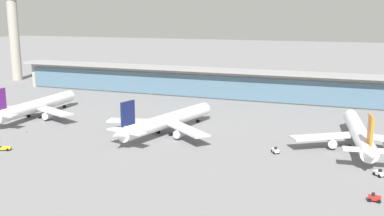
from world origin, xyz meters
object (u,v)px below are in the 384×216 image
object	(u,v)px
service_truck_near_nose_red	(374,198)
safety_cone_alpha	(27,131)
service_truck_at_far_stand_yellow	(2,148)
airliner_centre_stand	(167,121)
service_truck_by_tail_white	(379,173)
airliner_left_stand	(36,106)
service_truck_on_taxiway_white	(275,150)
control_tower	(13,24)
airliner_right_stand	(359,133)

from	to	relation	value
service_truck_near_nose_red	safety_cone_alpha	world-z (taller)	service_truck_near_nose_red
service_truck_at_far_stand_yellow	safety_cone_alpha	world-z (taller)	service_truck_at_far_stand_yellow
airliner_centre_stand	service_truck_by_tail_white	bearing A→B (deg)	-15.37
airliner_left_stand	service_truck_near_nose_red	size ratio (longest dim) A/B	19.51
service_truck_by_tail_white	service_truck_on_taxiway_white	xyz separation A→B (m)	(-29.38, 10.23, 0.00)
service_truck_at_far_stand_yellow	safety_cone_alpha	size ratio (longest dim) A/B	9.68
service_truck_by_tail_white	service_truck_at_far_stand_yellow	size ratio (longest dim) A/B	0.49
service_truck_by_tail_white	control_tower	distance (m)	244.72
service_truck_at_far_stand_yellow	safety_cone_alpha	distance (m)	22.24
airliner_centre_stand	control_tower	xyz separation A→B (m)	(-146.82, 88.51, 31.48)
airliner_left_stand	service_truck_by_tail_white	distance (m)	133.87
airliner_left_stand	safety_cone_alpha	xyz separation A→B (m)	(13.10, -20.85, -4.46)
airliner_centre_stand	control_tower	distance (m)	174.30
safety_cone_alpha	service_truck_at_far_stand_yellow	bearing A→B (deg)	-68.10
service_truck_at_far_stand_yellow	safety_cone_alpha	bearing A→B (deg)	111.90
airliner_centre_stand	safety_cone_alpha	xyz separation A→B (m)	(-48.52, -16.17, -4.46)
service_truck_by_tail_white	service_truck_at_far_stand_yellow	xyz separation A→B (m)	(-110.26, -17.56, -0.07)
service_truck_at_far_stand_yellow	safety_cone_alpha	xyz separation A→B (m)	(-8.29, 20.63, -0.49)
airliner_left_stand	safety_cone_alpha	world-z (taller)	airliner_left_stand
service_truck_near_nose_red	service_truck_on_taxiway_white	world-z (taller)	same
service_truck_near_nose_red	airliner_left_stand	bearing A→B (deg)	162.18
control_tower	service_truck_near_nose_red	bearing A→B (deg)	-30.27
airliner_centre_stand	service_truck_at_far_stand_yellow	size ratio (longest dim) A/B	8.33
service_truck_on_taxiway_white	airliner_right_stand	bearing A→B (deg)	32.77
airliner_left_stand	service_truck_by_tail_white	size ratio (longest dim) A/B	17.27
airliner_right_stand	control_tower	xyz separation A→B (m)	(-211.29, 82.20, 31.48)
airliner_centre_stand	control_tower	bearing A→B (deg)	148.92
airliner_left_stand	service_truck_by_tail_white	world-z (taller)	airliner_left_stand
airliner_left_stand	service_truck_on_taxiway_white	xyz separation A→B (m)	(102.28, -13.70, -3.90)
service_truck_near_nose_red	control_tower	bearing A→B (deg)	149.73
airliner_centre_stand	service_truck_near_nose_red	xyz separation A→B (m)	(68.54, -37.17, -3.90)
airliner_right_stand	control_tower	bearing A→B (deg)	158.74
airliner_centre_stand	safety_cone_alpha	size ratio (longest dim) A/B	80.59
airliner_right_stand	service_truck_near_nose_red	distance (m)	43.85
airliner_left_stand	service_truck_near_nose_red	distance (m)	136.79
airliner_left_stand	airliner_right_stand	world-z (taller)	same
airliner_centre_stand	airliner_right_stand	distance (m)	64.78
service_truck_on_taxiway_white	safety_cone_alpha	bearing A→B (deg)	-175.41
control_tower	safety_cone_alpha	xyz separation A→B (m)	(98.30, -104.68, -35.94)
service_truck_near_nose_red	service_truck_by_tail_white	world-z (taller)	same
airliner_left_stand	airliner_centre_stand	distance (m)	61.80
airliner_centre_stand	service_truck_on_taxiway_white	xyz separation A→B (m)	(40.66, -9.02, -3.90)
airliner_right_stand	safety_cone_alpha	world-z (taller)	airliner_right_stand
airliner_right_stand	airliner_centre_stand	bearing A→B (deg)	-174.41
airliner_right_stand	service_truck_at_far_stand_yellow	bearing A→B (deg)	-157.62
control_tower	safety_cone_alpha	size ratio (longest dim) A/B	94.77
service_truck_near_nose_red	service_truck_on_taxiway_white	distance (m)	39.63
airliner_centre_stand	control_tower	world-z (taller)	control_tower
airliner_left_stand	control_tower	bearing A→B (deg)	135.46
service_truck_by_tail_white	safety_cone_alpha	bearing A→B (deg)	178.51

